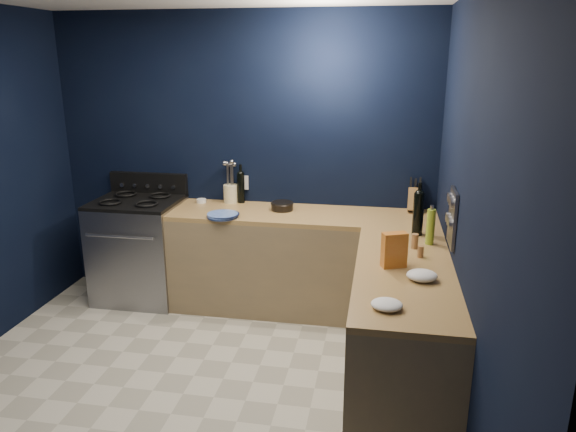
% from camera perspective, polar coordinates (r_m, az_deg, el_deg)
% --- Properties ---
extents(floor, '(3.50, 3.50, 0.02)m').
position_cam_1_polar(floor, '(3.94, -11.03, -18.08)').
color(floor, '#BCB5A3').
rests_on(floor, ground).
extents(wall_back, '(3.50, 0.02, 2.60)m').
position_cam_1_polar(wall_back, '(5.01, -4.72, 6.06)').
color(wall_back, black).
rests_on(wall_back, ground).
extents(wall_right, '(0.02, 3.50, 2.60)m').
position_cam_1_polar(wall_right, '(3.17, 18.70, -0.96)').
color(wall_right, black).
rests_on(wall_right, ground).
extents(cab_back, '(2.30, 0.63, 0.86)m').
position_cam_1_polar(cab_back, '(4.82, 1.49, -5.08)').
color(cab_back, olive).
rests_on(cab_back, floor).
extents(top_back, '(2.30, 0.63, 0.04)m').
position_cam_1_polar(top_back, '(4.67, 1.53, 0.06)').
color(top_back, brown).
rests_on(top_back, cab_back).
extents(cab_right, '(0.63, 1.67, 0.86)m').
position_cam_1_polar(cab_right, '(3.74, 11.79, -12.22)').
color(cab_right, olive).
rests_on(cab_right, floor).
extents(top_right, '(0.63, 1.67, 0.04)m').
position_cam_1_polar(top_right, '(3.55, 12.22, -5.82)').
color(top_right, brown).
rests_on(top_right, cab_right).
extents(gas_range, '(0.76, 0.66, 0.92)m').
position_cam_1_polar(gas_range, '(5.23, -15.37, -3.57)').
color(gas_range, gray).
rests_on(gas_range, floor).
extents(oven_door, '(0.59, 0.02, 0.42)m').
position_cam_1_polar(oven_door, '(4.97, -16.89, -4.89)').
color(oven_door, black).
rests_on(oven_door, gas_range).
extents(cooktop, '(0.76, 0.66, 0.03)m').
position_cam_1_polar(cooktop, '(5.09, -15.78, 1.45)').
color(cooktop, black).
rests_on(cooktop, gas_range).
extents(backguard, '(0.76, 0.06, 0.20)m').
position_cam_1_polar(backguard, '(5.33, -14.49, 3.38)').
color(backguard, black).
rests_on(backguard, gas_range).
extents(spice_panel, '(0.02, 0.28, 0.38)m').
position_cam_1_polar(spice_panel, '(3.73, 16.99, -0.20)').
color(spice_panel, gray).
rests_on(spice_panel, wall_right).
extents(wall_outlet, '(0.09, 0.02, 0.13)m').
position_cam_1_polar(wall_outlet, '(5.03, -4.72, 3.55)').
color(wall_outlet, white).
rests_on(wall_outlet, wall_back).
extents(plate_stack, '(0.34, 0.34, 0.03)m').
position_cam_1_polar(plate_stack, '(4.58, -6.93, 0.07)').
color(plate_stack, '#3C5FA9').
rests_on(plate_stack, top_back).
extents(ramekin, '(0.10, 0.10, 0.03)m').
position_cam_1_polar(ramekin, '(5.07, -9.14, 1.59)').
color(ramekin, white).
rests_on(ramekin, top_back).
extents(utensil_crock, '(0.16, 0.16, 0.17)m').
position_cam_1_polar(utensil_crock, '(5.03, -6.08, 2.37)').
color(utensil_crock, '#F3E5BD').
rests_on(utensil_crock, top_back).
extents(wine_bottle_back, '(0.09, 0.09, 0.28)m').
position_cam_1_polar(wine_bottle_back, '(5.00, -5.00, 2.98)').
color(wine_bottle_back, black).
rests_on(wine_bottle_back, top_back).
extents(lemon_basket, '(0.24, 0.24, 0.07)m').
position_cam_1_polar(lemon_basket, '(4.75, -0.62, 1.05)').
color(lemon_basket, black).
rests_on(lemon_basket, top_back).
extents(knife_block, '(0.12, 0.24, 0.25)m').
position_cam_1_polar(knife_block, '(4.85, 13.21, 1.69)').
color(knife_block, brown).
rests_on(knife_block, top_back).
extents(wine_bottle_right, '(0.10, 0.10, 0.33)m').
position_cam_1_polar(wine_bottle_right, '(4.18, 13.59, 0.18)').
color(wine_bottle_right, black).
rests_on(wine_bottle_right, top_right).
extents(oil_bottle, '(0.07, 0.07, 0.26)m').
position_cam_1_polar(oil_bottle, '(4.00, 14.82, -1.12)').
color(oil_bottle, olive).
rests_on(oil_bottle, top_right).
extents(spice_jar_near, '(0.05, 0.05, 0.11)m').
position_cam_1_polar(spice_jar_near, '(3.91, 13.25, -2.61)').
color(spice_jar_near, olive).
rests_on(spice_jar_near, top_right).
extents(spice_jar_far, '(0.04, 0.04, 0.08)m').
position_cam_1_polar(spice_jar_far, '(3.75, 13.83, -3.67)').
color(spice_jar_far, olive).
rests_on(spice_jar_far, top_right).
extents(crouton_bag, '(0.17, 0.13, 0.23)m').
position_cam_1_polar(crouton_bag, '(3.53, 11.16, -3.54)').
color(crouton_bag, '#CB4314').
rests_on(crouton_bag, top_right).
extents(towel_front, '(0.20, 0.18, 0.07)m').
position_cam_1_polar(towel_front, '(3.38, 13.97, -6.11)').
color(towel_front, white).
rests_on(towel_front, top_right).
extents(towel_end, '(0.18, 0.16, 0.05)m').
position_cam_1_polar(towel_end, '(2.98, 10.40, -9.18)').
color(towel_end, white).
rests_on(towel_end, top_right).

